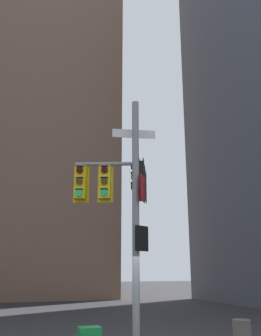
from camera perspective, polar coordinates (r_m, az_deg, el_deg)
name	(u,v)px	position (r m, az deg, el deg)	size (l,w,h in m)	color
building_mid_block	(28,95)	(39.02, -15.80, 10.99)	(15.36, 15.36, 38.49)	brown
signal_pole_assembly	(127,193)	(11.80, -0.53, -3.90)	(3.21, 3.33, 7.34)	gray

